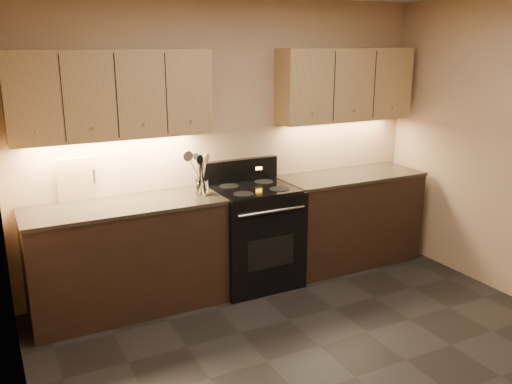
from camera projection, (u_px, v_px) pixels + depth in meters
floor at (356, 377)px, 3.68m from camera, size 4.00×4.00×0.00m
wall_back at (231, 142)px, 5.05m from camera, size 4.00×0.04×2.60m
wall_left at (14, 248)px, 2.45m from camera, size 0.04×4.00×2.60m
counter_left at (127, 257)px, 4.53m from camera, size 1.62×0.62×0.93m
counter_right at (349, 218)px, 5.54m from camera, size 1.46×0.62×0.93m
stove at (254, 234)px, 5.03m from camera, size 0.76×0.68×1.14m
upper_cab_left at (112, 95)px, 4.30m from camera, size 1.60×0.30×0.70m
upper_cab_right at (345, 85)px, 5.31m from camera, size 1.44×0.30×0.70m
outlet_plate at (90, 176)px, 4.52m from camera, size 0.08×0.01×0.12m
utensil_crock at (202, 187)px, 4.68m from camera, size 0.11×0.11×0.13m
cutting_board at (75, 180)px, 4.45m from camera, size 0.29×0.07×0.37m
wooden_spoon at (200, 174)px, 4.64m from camera, size 0.15×0.09×0.34m
black_spoon at (200, 173)px, 4.66m from camera, size 0.08×0.11×0.34m
black_turner at (204, 175)px, 4.64m from camera, size 0.10×0.15×0.33m
steel_spatula at (203, 172)px, 4.66m from camera, size 0.16×0.12×0.37m
steel_skimmer at (206, 170)px, 4.65m from camera, size 0.26×0.10×0.40m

